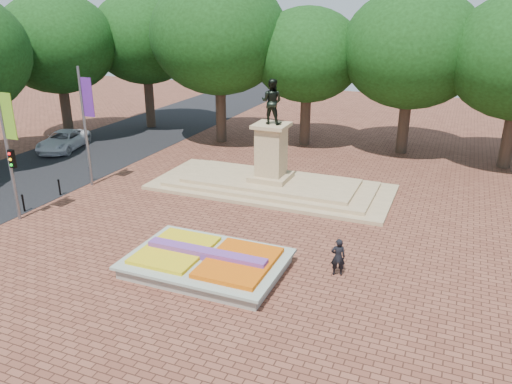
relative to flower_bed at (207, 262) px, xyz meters
The scene contains 9 objects.
ground 2.28m from the flower_bed, 117.19° to the left, with size 90.00×90.00×0.00m, color brown.
asphalt_street 17.49m from the flower_bed, 156.41° to the left, with size 9.00×90.00×0.02m, color black.
flower_bed is the anchor object (origin of this frame).
monument 10.07m from the flower_bed, 95.87° to the left, with size 14.00×6.00×6.40m.
tree_row_back 21.01m from the flower_bed, 86.26° to the left, with size 44.80×8.80×10.43m.
banner_poles 11.66m from the flower_bed, behind, with size 0.88×11.17×7.00m.
bollard_row 11.74m from the flower_bed, behind, with size 0.12×13.12×0.98m.
van 21.92m from the flower_bed, 146.79° to the left, with size 2.33×5.04×1.40m, color silver.
pedestrian 5.28m from the flower_bed, 18.34° to the left, with size 0.58×0.38×1.59m, color black.
Camera 1 is at (9.73, -17.87, 10.19)m, focal length 35.00 mm.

